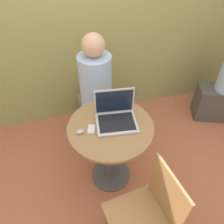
# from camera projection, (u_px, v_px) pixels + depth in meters

# --- Properties ---
(ground_plane) EXTENTS (12.00, 12.00, 0.00)m
(ground_plane) POSITION_uv_depth(u_px,v_px,m) (111.00, 175.00, 2.24)
(ground_plane) COLOR #B26042
(back_wall) EXTENTS (7.00, 0.05, 2.60)m
(back_wall) POSITION_uv_depth(u_px,v_px,m) (82.00, 9.00, 2.10)
(back_wall) COLOR #939956
(back_wall) RESTS_ON ground_plane
(round_table) EXTENTS (0.70, 0.70, 0.72)m
(round_table) POSITION_uv_depth(u_px,v_px,m) (111.00, 142.00, 1.89)
(round_table) COLOR #4C4C51
(round_table) RESTS_ON ground_plane
(laptop) EXTENTS (0.35, 0.30, 0.26)m
(laptop) POSITION_uv_depth(u_px,v_px,m) (116.00, 116.00, 1.76)
(laptop) COLOR #B7B7BC
(laptop) RESTS_ON round_table
(cell_phone) EXTENTS (0.08, 0.11, 0.02)m
(cell_phone) POSITION_uv_depth(u_px,v_px,m) (91.00, 129.00, 1.71)
(cell_phone) COLOR silver
(cell_phone) RESTS_ON round_table
(computer_mouse) EXTENTS (0.06, 0.04, 0.03)m
(computer_mouse) POSITION_uv_depth(u_px,v_px,m) (80.00, 132.00, 1.68)
(computer_mouse) COLOR #B2B2B7
(computer_mouse) RESTS_ON round_table
(chair_empty) EXTENTS (0.45, 0.45, 0.86)m
(chair_empty) POSITION_uv_depth(u_px,v_px,m) (147.00, 215.00, 1.50)
(chair_empty) COLOR #9E7042
(chair_empty) RESTS_ON ground_plane
(person_seated) EXTENTS (0.35, 0.50, 1.26)m
(person_seated) POSITION_uv_depth(u_px,v_px,m) (95.00, 98.00, 2.30)
(person_seated) COLOR brown
(person_seated) RESTS_ON ground_plane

